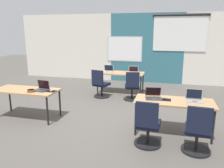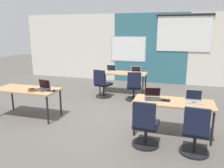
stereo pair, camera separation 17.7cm
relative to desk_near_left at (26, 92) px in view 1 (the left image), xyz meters
The scene contains 20 objects.
ground_plane 1.96m from the desk_near_left, 18.92° to the left, with size 24.00×24.00×0.00m.
back_wall_assembly 5.17m from the desk_near_left, 69.61° to the left, with size 10.00×0.27×2.80m.
desk_near_left is the anchor object (origin of this frame).
desk_near_right 3.50m from the desk_near_left, ahead, with size 1.60×0.70×0.72m.
desk_far_center 3.30m from the desk_near_left, 57.99° to the left, with size 1.60×0.70×0.72m.
laptop_near_left_inner 0.43m from the desk_near_left, ahead, with size 0.36×0.31×0.24m.
mousepad_near_left_inner 0.69m from the desk_near_left, ahead, with size 0.22×0.19×0.00m.
mouse_near_left_inner 0.69m from the desk_near_left, ahead, with size 0.06×0.10×0.03m.
laptop_far_right 3.58m from the desk_near_left, 52.38° to the left, with size 0.36×0.35×0.22m.
mouse_far_right 3.69m from the desk_near_left, 48.94° to the left, with size 0.07×0.11×0.03m.
chair_far_right 3.09m from the desk_near_left, 42.09° to the left, with size 0.52×0.58×0.92m.
laptop_near_right_end 3.90m from the desk_near_left, ahead, with size 0.33×0.27×0.24m.
chair_near_right_end 3.99m from the desk_near_left, 10.50° to the right, with size 0.52×0.56×0.92m.
laptop_near_right_inner 3.08m from the desk_near_left, ahead, with size 0.38×0.37×0.22m.
mousepad_near_right_inner 3.33m from the desk_near_left, ahead, with size 0.22×0.19×0.00m.
mouse_near_right_inner 3.33m from the desk_near_left, ahead, with size 0.07×0.11×0.03m.
chair_near_right_inner 3.14m from the desk_near_left, 12.83° to the right, with size 0.52×0.55×0.92m.
laptop_far_left 3.11m from the desk_near_left, 65.25° to the left, with size 0.33×0.29×0.23m.
chair_far_left 2.46m from the desk_near_left, 59.50° to the left, with size 0.53×0.59×0.92m.
snack_bowl 0.33m from the desk_near_left, 32.98° to the right, with size 0.18×0.18×0.06m.
Camera 1 is at (1.63, -5.18, 2.13)m, focal length 35.98 mm.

